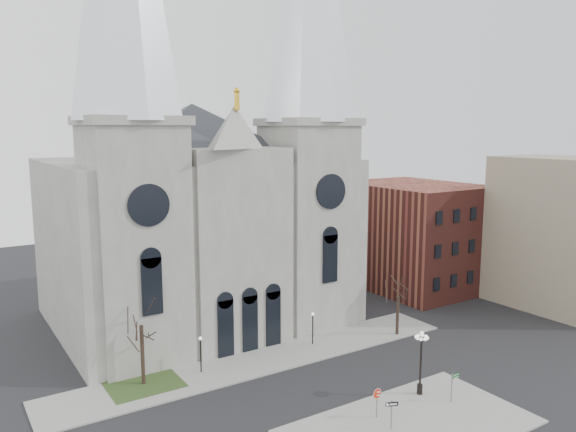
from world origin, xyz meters
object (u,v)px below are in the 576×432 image
globe_lamp (421,355)px  one_way_sign (392,410)px  stop_sign (377,396)px  street_name_sign (453,385)px

globe_lamp → one_way_sign: globe_lamp is taller
stop_sign → street_name_sign: 6.76m
one_way_sign → street_name_sign: street_name_sign is taller
one_way_sign → street_name_sign: bearing=26.6°
globe_lamp → stop_sign: bearing=-170.2°
globe_lamp → street_name_sign: 3.23m
one_way_sign → street_name_sign: size_ratio=0.93×
stop_sign → globe_lamp: size_ratio=0.43×
stop_sign → street_name_sign: street_name_sign is taller
one_way_sign → stop_sign: bearing=105.3°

